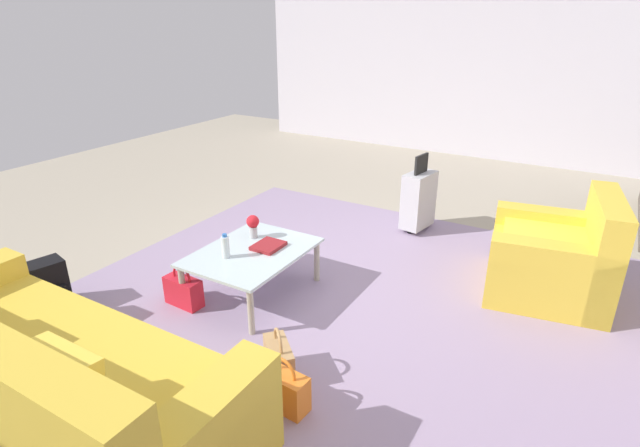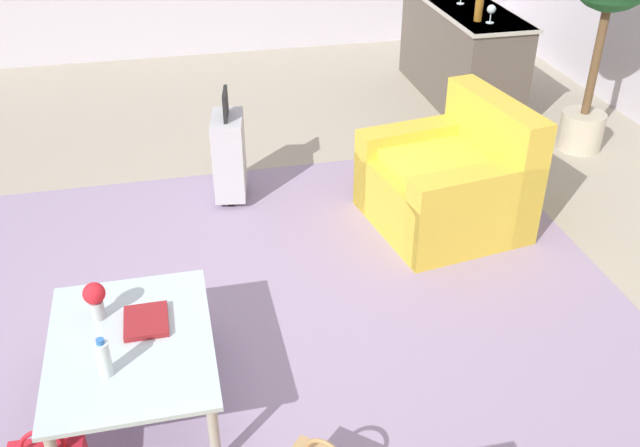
% 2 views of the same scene
% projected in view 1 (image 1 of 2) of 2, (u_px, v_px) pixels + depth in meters
% --- Properties ---
extents(ground_plane, '(12.00, 12.00, 0.00)m').
position_uv_depth(ground_plane, '(329.00, 288.00, 4.32)').
color(ground_plane, '#A89E89').
extents(wall_left, '(0.12, 8.00, 3.10)m').
position_uv_depth(wall_left, '(490.00, 59.00, 7.74)').
color(wall_left, silver).
rests_on(wall_left, ground).
extents(area_rug, '(5.20, 4.40, 0.01)m').
position_uv_depth(area_rug, '(312.00, 329.00, 3.75)').
color(area_rug, '#9984A3').
rests_on(area_rug, ground).
extents(couch, '(0.99, 2.46, 0.90)m').
position_uv_depth(couch, '(36.00, 387.00, 2.73)').
color(couch, gold).
rests_on(couch, ground).
extents(armchair, '(1.11, 1.07, 0.88)m').
position_uv_depth(armchair, '(558.00, 261.00, 4.14)').
color(armchair, gold).
rests_on(armchair, ground).
extents(coffee_table, '(1.04, 0.78, 0.41)m').
position_uv_depth(coffee_table, '(252.00, 256.00, 4.10)').
color(coffee_table, silver).
rests_on(coffee_table, ground).
extents(water_bottle, '(0.06, 0.06, 0.20)m').
position_uv_depth(water_bottle, '(225.00, 247.00, 3.93)').
color(water_bottle, silver).
rests_on(water_bottle, coffee_table).
extents(coffee_table_book, '(0.25, 0.21, 0.03)m').
position_uv_depth(coffee_table_book, '(268.00, 246.00, 4.13)').
color(coffee_table_book, maroon).
rests_on(coffee_table_book, coffee_table).
extents(flower_vase, '(0.11, 0.11, 0.21)m').
position_uv_depth(flower_vase, '(253.00, 224.00, 4.28)').
color(flower_vase, '#B2B7BC').
rests_on(flower_vase, coffee_table).
extents(suitcase_silver, '(0.43, 0.28, 0.85)m').
position_uv_depth(suitcase_silver, '(419.00, 199.00, 5.36)').
color(suitcase_silver, '#B7B7BC').
rests_on(suitcase_silver, ground).
extents(handbag_tan, '(0.32, 0.33, 0.36)m').
position_uv_depth(handbag_tan, '(279.00, 360.00, 3.22)').
color(handbag_tan, tan).
rests_on(handbag_tan, ground).
extents(handbag_red, '(0.16, 0.33, 0.36)m').
position_uv_depth(handbag_red, '(183.00, 291.00, 4.03)').
color(handbag_red, red).
rests_on(handbag_red, ground).
extents(handbag_orange, '(0.16, 0.33, 0.36)m').
position_uv_depth(handbag_orange, '(283.00, 389.00, 2.97)').
color(handbag_orange, orange).
rests_on(handbag_orange, ground).
extents(backpack_black, '(0.34, 0.30, 0.40)m').
position_uv_depth(backpack_black, '(47.00, 286.00, 3.97)').
color(backpack_black, black).
rests_on(backpack_black, ground).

